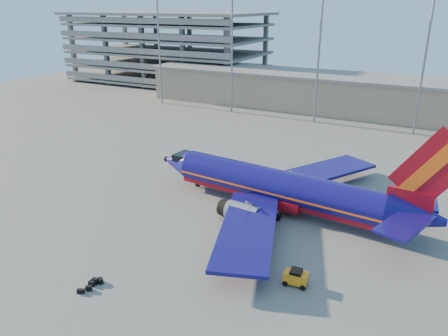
{
  "coord_description": "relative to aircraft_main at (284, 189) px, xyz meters",
  "views": [
    {
      "loc": [
        20.81,
        -44.17,
        23.95
      ],
      "look_at": [
        -3.9,
        2.43,
        4.0
      ],
      "focal_mm": 35.0,
      "sensor_mm": 36.0,
      "label": 1
    }
  ],
  "objects": [
    {
      "name": "parking_garage",
      "position": [
        -66.37,
        71.74,
        8.92
      ],
      "size": [
        62.0,
        32.0,
        21.4
      ],
      "color": "slate",
      "rests_on": "ground"
    },
    {
      "name": "luggage_pile",
      "position": [
        -9.54,
        -22.84,
        -2.57
      ],
      "size": [
        1.23,
        2.54,
        0.54
      ],
      "color": "black",
      "rests_on": "ground"
    },
    {
      "name": "terminal_building",
      "position": [
        5.63,
        55.69,
        1.51
      ],
      "size": [
        122.0,
        16.0,
        8.5
      ],
      "color": "gray",
      "rests_on": "ground"
    },
    {
      "name": "light_mast_row",
      "position": [
        0.63,
        43.69,
        14.75
      ],
      "size": [
        101.6,
        1.6,
        28.65
      ],
      "color": "gray",
      "rests_on": "ground"
    },
    {
      "name": "ground",
      "position": [
        -4.37,
        -2.31,
        -2.81
      ],
      "size": [
        220.0,
        220.0,
        0.0
      ],
      "primitive_type": "plane",
      "color": "slate",
      "rests_on": "ground"
    },
    {
      "name": "baggage_tug",
      "position": [
        6.55,
        -13.99,
        -2.0
      ],
      "size": [
        2.24,
        1.47,
        1.54
      ],
      "rotation": [
        0.0,
        0.0,
        0.09
      ],
      "color": "orange",
      "rests_on": "ground"
    },
    {
      "name": "aircraft_main",
      "position": [
        0.0,
        0.0,
        0.0
      ],
      "size": [
        38.79,
        37.17,
        13.14
      ],
      "rotation": [
        0.0,
        0.0,
        -0.1
      ],
      "color": "navy",
      "rests_on": "ground"
    }
  ]
}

